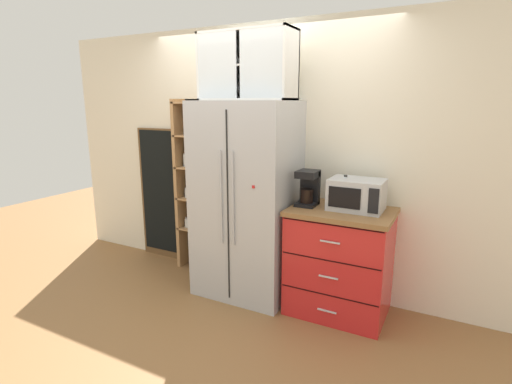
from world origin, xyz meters
name	(u,v)px	position (x,y,z in m)	size (l,w,h in m)	color
ground_plane	(246,290)	(0.00, 0.00, 0.00)	(10.73, 10.73, 0.00)	olive
wall_back_cream	(265,158)	(0.00, 0.40, 1.27)	(5.02, 0.10, 2.55)	silver
refrigerator	(247,200)	(0.00, 0.02, 0.92)	(0.90, 0.69, 1.83)	#B7BABF
pantry_shelf_column	(201,185)	(-0.73, 0.30, 0.94)	(0.52, 0.25, 1.85)	brown
counter_cabinet	(339,261)	(0.90, 0.05, 0.47)	(0.86, 0.63, 0.94)	red
microwave	(357,195)	(1.01, 0.10, 1.07)	(0.44, 0.33, 0.26)	#B7BABF
coffee_maker	(308,188)	(0.60, 0.06, 1.09)	(0.17, 0.20, 0.31)	black
mug_cream	(345,203)	(0.90, 0.12, 0.98)	(0.11, 0.07, 0.08)	silver
mug_red	(343,204)	(0.90, 0.06, 0.98)	(0.11, 0.08, 0.09)	red
bottle_clear	(345,193)	(0.90, 0.11, 1.06)	(0.07, 0.07, 0.28)	silver
upper_cabinet	(248,67)	(0.00, 0.06, 2.12)	(0.86, 0.32, 0.59)	silver
chalkboard_menu	(162,194)	(-1.31, 0.33, 0.77)	(0.60, 0.04, 1.53)	brown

